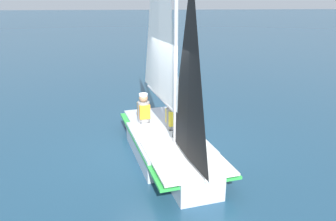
{
  "coord_description": "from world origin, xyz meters",
  "views": [
    {
      "loc": [
        0.94,
        6.68,
        3.31
      ],
      "look_at": [
        0.0,
        0.0,
        1.05
      ],
      "focal_mm": 35.0,
      "sensor_mm": 36.0,
      "label": 1
    }
  ],
  "objects_px": {
    "sailor_crew": "(144,114)",
    "buoy_marker": "(152,71)",
    "sailboat_main": "(167,118)",
    "sailor_helm": "(173,121)"
  },
  "relations": [
    {
      "from": "sailor_crew",
      "to": "buoy_marker",
      "type": "distance_m",
      "value": 7.44
    },
    {
      "from": "sailboat_main",
      "to": "buoy_marker",
      "type": "height_order",
      "value": "sailboat_main"
    },
    {
      "from": "sailor_helm",
      "to": "buoy_marker",
      "type": "xyz_separation_m",
      "value": [
        -0.23,
        -7.95,
        -0.45
      ]
    },
    {
      "from": "sailor_helm",
      "to": "buoy_marker",
      "type": "height_order",
      "value": "sailor_helm"
    },
    {
      "from": "sailor_helm",
      "to": "sailboat_main",
      "type": "bearing_deg",
      "value": -33.99
    },
    {
      "from": "sailor_crew",
      "to": "buoy_marker",
      "type": "xyz_separation_m",
      "value": [
        -0.87,
        -7.38,
        -0.45
      ]
    },
    {
      "from": "sailor_crew",
      "to": "buoy_marker",
      "type": "bearing_deg",
      "value": 164.27
    },
    {
      "from": "sailor_helm",
      "to": "sailor_crew",
      "type": "relative_size",
      "value": 1.0
    },
    {
      "from": "sailor_crew",
      "to": "sailboat_main",
      "type": "bearing_deg",
      "value": 16.28
    },
    {
      "from": "sailboat_main",
      "to": "sailor_helm",
      "type": "distance_m",
      "value": 0.49
    }
  ]
}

